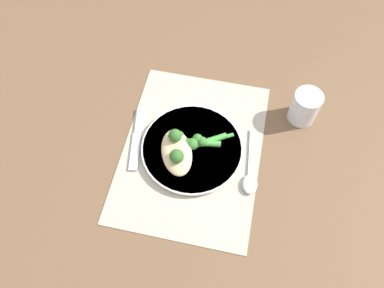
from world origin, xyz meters
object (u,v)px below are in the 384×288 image
(broccoli_stalk_left, at_px, (196,143))
(spoon, at_px, (250,176))
(broccoli_stalk_rear, at_px, (187,140))
(knife, at_px, (137,137))
(plate, at_px, (192,148))
(chicken_fillet, at_px, (177,152))
(broccoli_stalk_front, at_px, (203,140))
(water_glass, at_px, (305,107))

(broccoli_stalk_left, relative_size, spoon, 0.59)
(broccoli_stalk_rear, bearing_deg, knife, 84.17)
(broccoli_stalk_rear, bearing_deg, plate, -134.38)
(chicken_fillet, height_order, broccoli_stalk_front, chicken_fillet)
(broccoli_stalk_rear, bearing_deg, broccoli_stalk_left, -105.37)
(plate, bearing_deg, broccoli_stalk_front, -51.47)
(plate, bearing_deg, knife, 87.88)
(chicken_fillet, distance_m, spoon, 0.18)
(broccoli_stalk_rear, distance_m, broccoli_stalk_front, 0.04)
(broccoli_stalk_front, xyz_separation_m, knife, (-0.01, 0.16, -0.02))
(chicken_fillet, bearing_deg, broccoli_stalk_front, -48.56)
(broccoli_stalk_rear, relative_size, spoon, 0.67)
(water_glass, bearing_deg, broccoli_stalk_rear, 118.49)
(plate, height_order, chicken_fillet, chicken_fillet)
(broccoli_stalk_front, relative_size, water_glass, 1.10)
(broccoli_stalk_left, height_order, knife, broccoli_stalk_left)
(broccoli_stalk_left, bearing_deg, water_glass, -90.53)
(plate, height_order, broccoli_stalk_front, broccoli_stalk_front)
(plate, distance_m, knife, 0.14)
(plate, distance_m, broccoli_stalk_rear, 0.02)
(plate, bearing_deg, broccoli_stalk_left, -50.90)
(broccoli_stalk_left, distance_m, broccoli_stalk_front, 0.02)
(knife, bearing_deg, spoon, 160.50)
(knife, bearing_deg, plate, 167.84)
(broccoli_stalk_rear, distance_m, broccoli_stalk_left, 0.02)
(broccoli_stalk_left, distance_m, knife, 0.15)
(water_glass, bearing_deg, spoon, 152.15)
(broccoli_stalk_front, bearing_deg, spoon, -145.84)
(chicken_fillet, height_order, spoon, chicken_fillet)
(broccoli_stalk_left, xyz_separation_m, water_glass, (0.14, -0.24, 0.01))
(chicken_fillet, height_order, broccoli_stalk_left, chicken_fillet)
(broccoli_stalk_rear, bearing_deg, broccoli_stalk_front, -85.59)
(broccoli_stalk_front, relative_size, spoon, 0.55)
(broccoli_stalk_left, relative_size, water_glass, 1.17)
(chicken_fillet, bearing_deg, plate, -46.48)
(spoon, bearing_deg, knife, -14.60)
(chicken_fillet, relative_size, knife, 0.80)
(broccoli_stalk_rear, xyz_separation_m, broccoli_stalk_front, (0.01, -0.04, -0.00))
(broccoli_stalk_rear, height_order, broccoli_stalk_left, same)
(chicken_fillet, relative_size, broccoli_stalk_rear, 1.21)
(plate, relative_size, knife, 1.39)
(plate, bearing_deg, spoon, -106.17)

